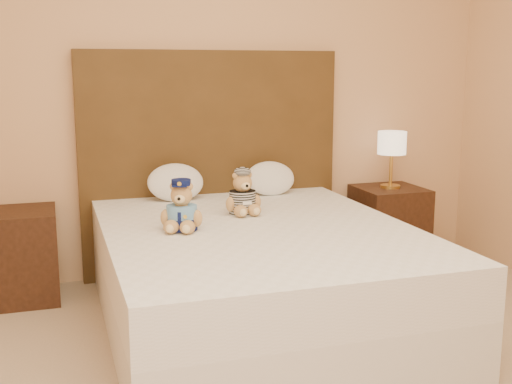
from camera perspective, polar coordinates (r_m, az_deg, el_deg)
bed at (r=3.51m, az=0.13°, el=-7.45°), size 1.60×2.00×0.55m
headboard at (r=4.35m, az=-3.97°, el=2.55°), size 1.75×0.08×1.50m
nightstand_left at (r=4.12m, az=-20.33°, el=-5.33°), size 0.45×0.45×0.55m
nightstand_right at (r=4.70m, az=11.71°, el=-2.91°), size 0.45×0.45×0.55m
lamp at (r=4.60m, az=11.99°, el=4.04°), size 0.20×0.20×0.40m
teddy_police at (r=3.34m, az=-6.63°, el=-1.18°), size 0.30×0.29×0.27m
teddy_prisoner at (r=3.70m, az=-1.21°, el=-0.05°), size 0.25×0.24×0.25m
pillow_left at (r=4.13m, az=-7.17°, el=1.02°), size 0.36×0.23×0.25m
pillow_right at (r=4.29m, az=1.28°, el=1.37°), size 0.34×0.22×0.24m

